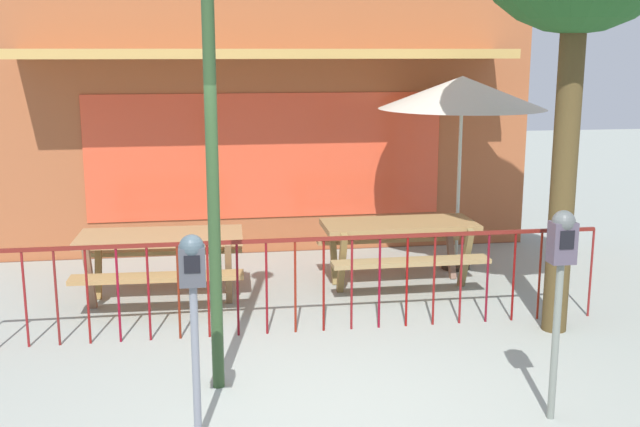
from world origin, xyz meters
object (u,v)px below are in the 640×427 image
Objects in this scene: patio_umbrella at (462,93)px; street_lamp at (209,65)px; picnic_table_left at (161,248)px; parking_meter_far at (193,284)px; picnic_table_right at (399,236)px; parking_meter_near at (561,260)px.

patio_umbrella is 4.43m from street_lamp.
street_lamp reaches higher than picnic_table_left.
parking_meter_far is (-3.28, -4.05, -1.05)m from patio_umbrella.
patio_umbrella reaches higher than parking_meter_far.
picnic_table_right is 4.23m from parking_meter_far.
patio_umbrella is (3.68, 0.76, 1.63)m from picnic_table_left.
parking_meter_near is at bearing -21.01° from street_lamp.
street_lamp is (-3.12, -3.12, 0.41)m from patio_umbrella.
picnic_table_left is 3.17m from street_lamp.
parking_meter_near reaches higher than picnic_table_right.
parking_meter_near is (0.30, -3.50, 0.65)m from picnic_table_right.
patio_umbrella is at bearing 45.05° from street_lamp.
patio_umbrella is at bearing 32.47° from picnic_table_right.
street_lamp is at bearing -76.61° from picnic_table_left.
patio_umbrella reaches higher than picnic_table_left.
parking_meter_far is 1.74m from street_lamp.
picnic_table_left is 1.02× the size of picnic_table_right.
parking_meter_far reaches higher than picnic_table_left.
parking_meter_near is 3.02m from street_lamp.
parking_meter_near is 1.06× the size of parking_meter_far.
patio_umbrella is 0.60× the size of street_lamp.
picnic_table_right is 0.44× the size of street_lamp.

